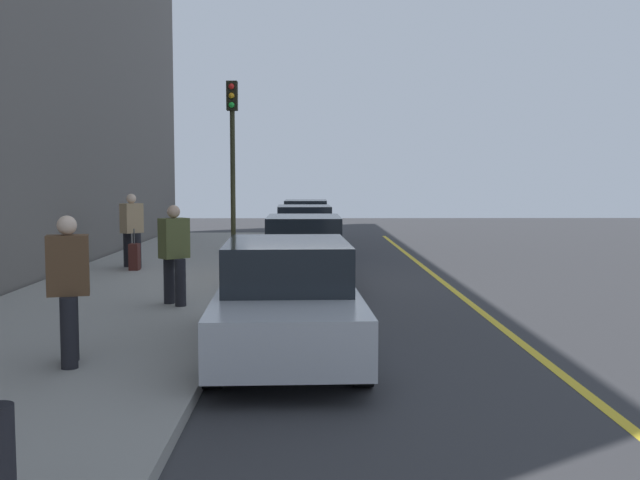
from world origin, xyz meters
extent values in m
plane|color=#333335|center=(0.00, 0.00, 0.00)|extent=(56.00, 56.00, 0.00)
cube|color=gray|center=(0.00, -3.30, 0.07)|extent=(28.00, 4.60, 0.15)
cube|color=gold|center=(0.00, 3.20, 0.00)|extent=(28.00, 0.14, 0.01)
cube|color=white|center=(1.15, -0.70, 0.11)|extent=(6.52, 0.56, 0.22)
cylinder|color=black|center=(-10.93, 0.85, 0.32)|extent=(0.64, 0.23, 0.64)
cylinder|color=black|center=(-10.95, -0.83, 0.32)|extent=(0.64, 0.23, 0.64)
cylinder|color=black|center=(-13.83, 0.87, 0.32)|extent=(0.64, 0.23, 0.64)
cylinder|color=black|center=(-13.85, -0.81, 0.32)|extent=(0.64, 0.23, 0.64)
cube|color=white|center=(-12.39, 0.02, 0.59)|extent=(4.70, 1.85, 0.64)
cube|color=black|center=(-12.62, 0.02, 1.21)|extent=(2.45, 1.62, 0.60)
cylinder|color=black|center=(-4.96, 0.88, 0.32)|extent=(0.65, 0.24, 0.64)
cylinder|color=black|center=(-4.92, -0.80, 0.32)|extent=(0.65, 0.24, 0.64)
cylinder|color=black|center=(-7.67, 0.81, 0.32)|extent=(0.65, 0.24, 0.64)
cylinder|color=black|center=(-7.62, -0.87, 0.32)|extent=(0.65, 0.24, 0.64)
cube|color=navy|center=(-6.29, 0.01, 0.59)|extent=(4.41, 1.92, 0.64)
cube|color=black|center=(-6.51, 0.00, 1.21)|extent=(2.31, 1.66, 0.60)
cylinder|color=black|center=(1.55, 0.90, 0.32)|extent=(0.64, 0.22, 0.64)
cylinder|color=black|center=(1.56, -0.78, 0.32)|extent=(0.64, 0.22, 0.64)
cylinder|color=black|center=(-1.31, 0.88, 0.32)|extent=(0.64, 0.22, 0.64)
cylinder|color=black|center=(-1.30, -0.80, 0.32)|extent=(0.64, 0.22, 0.64)
cube|color=black|center=(0.12, 0.05, 0.59)|extent=(4.62, 1.83, 0.64)
cube|color=black|center=(-0.11, 0.04, 1.21)|extent=(2.41, 1.62, 0.60)
cylinder|color=black|center=(8.20, 0.78, 0.32)|extent=(0.65, 0.24, 0.64)
cylinder|color=black|center=(8.26, -0.90, 0.32)|extent=(0.65, 0.24, 0.64)
cylinder|color=black|center=(5.31, 0.67, 0.32)|extent=(0.65, 0.24, 0.64)
cylinder|color=black|center=(5.37, -1.01, 0.32)|extent=(0.65, 0.24, 0.64)
cube|color=#B7BABF|center=(6.78, -0.11, 0.59)|extent=(4.73, 1.97, 0.64)
cube|color=black|center=(6.55, -0.12, 1.21)|extent=(2.48, 1.69, 0.60)
cylinder|color=black|center=(-1.87, -4.06, 0.58)|extent=(0.20, 0.20, 0.86)
cylinder|color=black|center=(-2.13, -4.36, 0.58)|extent=(0.20, 0.20, 0.86)
cube|color=tan|center=(-2.00, -4.21, 1.37)|extent=(0.57, 0.56, 0.73)
sphere|color=beige|center=(-2.00, -4.21, 1.85)|extent=(0.24, 0.24, 0.24)
cylinder|color=black|center=(3.40, -2.29, 0.56)|extent=(0.19, 0.19, 0.82)
cylinder|color=black|center=(3.69, -2.04, 0.56)|extent=(0.19, 0.19, 0.82)
cube|color=brown|center=(3.55, -2.17, 1.31)|extent=(0.53, 0.55, 0.69)
sphere|color=#D8AD8C|center=(3.55, -2.17, 1.77)|extent=(0.23, 0.23, 0.23)
cylinder|color=black|center=(7.93, -2.60, 0.56)|extent=(0.19, 0.19, 0.83)
cylinder|color=black|center=(7.56, -2.70, 0.56)|extent=(0.19, 0.19, 0.83)
cube|color=brown|center=(7.75, -2.65, 1.33)|extent=(0.41, 0.54, 0.71)
sphere|color=beige|center=(7.75, -2.65, 1.80)|extent=(0.23, 0.23, 0.23)
cylinder|color=#2D2D19|center=(-1.87, -1.70, 2.07)|extent=(0.12, 0.12, 3.84)
cube|color=black|center=(-1.87, -1.70, 4.34)|extent=(0.26, 0.26, 0.70)
sphere|color=red|center=(-1.72, -1.70, 4.55)|extent=(0.14, 0.14, 0.14)
sphere|color=orange|center=(-1.72, -1.70, 4.33)|extent=(0.14, 0.14, 0.14)
sphere|color=green|center=(-1.72, -1.70, 4.11)|extent=(0.14, 0.14, 0.14)
cube|color=#471E19|center=(-1.47, -4.03, 0.47)|extent=(0.34, 0.22, 0.63)
cylinder|color=#4C4C4C|center=(-1.47, -4.03, 0.96)|extent=(0.03, 0.03, 0.36)
camera|label=1|loc=(16.50, 0.19, 2.34)|focal=42.14mm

